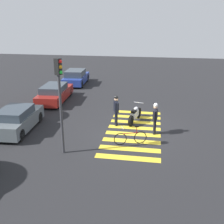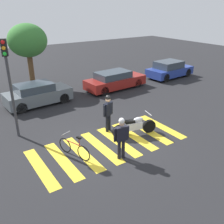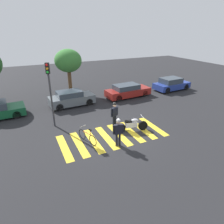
# 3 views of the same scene
# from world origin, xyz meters

# --- Properties ---
(ground_plane) EXTENTS (60.00, 60.00, 0.00)m
(ground_plane) POSITION_xyz_m (0.00, 0.00, 0.00)
(ground_plane) COLOR #232326
(police_motorcycle) EXTENTS (2.18, 0.78, 1.04)m
(police_motorcycle) POSITION_xyz_m (1.43, 0.06, 0.46)
(police_motorcycle) COLOR black
(police_motorcycle) RESTS_ON ground_plane
(leaning_bicycle) EXTENTS (0.66, 1.61, 0.99)m
(leaning_bicycle) POSITION_xyz_m (-1.71, 0.01, 0.37)
(leaning_bicycle) COLOR black
(leaning_bicycle) RESTS_ON ground_plane
(officer_on_foot) EXTENTS (0.66, 0.27, 1.78)m
(officer_on_foot) POSITION_xyz_m (-0.21, -1.15, 1.02)
(officer_on_foot) COLOR black
(officer_on_foot) RESTS_ON ground_plane
(officer_by_motorcycle) EXTENTS (0.65, 0.37, 1.86)m
(officer_by_motorcycle) POSITION_xyz_m (0.65, 1.10, 1.09)
(officer_by_motorcycle) COLOR black
(officer_by_motorcycle) RESTS_ON ground_plane
(crosswalk_stripes) EXTENTS (6.75, 3.02, 0.01)m
(crosswalk_stripes) POSITION_xyz_m (0.00, 0.00, 0.00)
(crosswalk_stripes) COLOR yellow
(crosswalk_stripes) RESTS_ON ground_plane
(car_grey_coupe) EXTENTS (4.01, 1.90, 1.36)m
(car_grey_coupe) POSITION_xyz_m (-0.99, 6.48, 0.66)
(car_grey_coupe) COLOR black
(car_grey_coupe) RESTS_ON ground_plane
(car_maroon_wagon) EXTENTS (4.63, 1.95, 1.31)m
(car_maroon_wagon) POSITION_xyz_m (4.71, 6.41, 0.63)
(car_maroon_wagon) COLOR black
(car_maroon_wagon) RESTS_ON ground_plane
(car_blue_hatchback) EXTENTS (4.16, 2.05, 1.38)m
(car_blue_hatchback) POSITION_xyz_m (10.31, 6.43, 0.66)
(car_blue_hatchback) COLOR black
(car_blue_hatchback) RESTS_ON ground_plane
(traffic_light_pole) EXTENTS (0.31, 0.36, 4.44)m
(traffic_light_pole) POSITION_xyz_m (-3.14, 3.04, 2.97)
(traffic_light_pole) COLOR #38383D
(traffic_light_pole) RESTS_ON ground_plane
(street_tree_mid) EXTENTS (2.67, 2.67, 4.57)m
(street_tree_mid) POSITION_xyz_m (-0.21, 9.87, 3.39)
(street_tree_mid) COLOR brown
(street_tree_mid) RESTS_ON ground_plane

